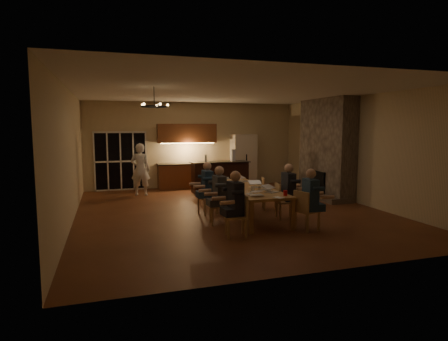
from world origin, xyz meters
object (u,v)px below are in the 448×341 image
chair_right_mid (285,201)px  chair_right_far (270,194)px  chair_left_near (236,216)px  bar_island (220,177)px  redcup_near (285,193)px  redcup_far (235,178)px  standing_person (140,169)px  can_cola (226,178)px  bar_bottle (206,158)px  bar_blender (233,155)px  laptop_b (272,188)px  person_left_far (207,188)px  chair_right_near (307,210)px  can_right (259,183)px  chandelier (154,107)px  refrigerator (243,160)px  laptop_f (243,178)px  person_left_near (235,204)px  dining_table (247,202)px  person_right_near (310,200)px  can_silver (259,189)px  person_left_mid (219,195)px  redcup_mid (226,183)px  person_right_mid (288,191)px  plate_near (266,190)px  plate_left (247,194)px  laptop_d (256,183)px  chair_left_mid (219,205)px  mug_back (225,182)px  plate_far (253,182)px  laptop_a (256,191)px  mug_mid (242,182)px  laptop_e (224,178)px  mug_front (252,188)px  chair_left_far (208,197)px

chair_right_mid → chair_right_far: (0.08, 1.09, 0.00)m
chair_left_near → bar_island: bearing=177.2°
redcup_near → redcup_far: 2.79m
standing_person → bar_island: bearing=-166.1°
can_cola → bar_bottle: bar_bottle is taller
chair_left_near → bar_blender: size_ratio=2.15×
standing_person → laptop_b: size_ratio=5.48×
bar_island → person_left_far: bearing=-112.9°
chair_left_near → bar_bottle: (0.76, 5.39, 0.76)m
chair_right_near → redcup_far: size_ratio=7.42×
laptop_b → can_right: size_ratio=2.67×
chair_right_far → chandelier: chandelier is taller
refrigerator → bar_blender: (-0.80, -1.09, 0.29)m
laptop_f → person_left_near: bearing=-146.2°
dining_table → bar_island: (0.39, 3.71, 0.17)m
person_right_near → can_silver: person_right_near is taller
refrigerator → person_left_mid: refrigerator is taller
person_left_far → redcup_near: size_ratio=11.50×
redcup_mid → laptop_b: bearing=-60.4°
person_right_mid → laptop_b: bearing=121.5°
plate_near → plate_left: bearing=-148.0°
laptop_b → laptop_d: size_ratio=1.00×
dining_table → chair_right_mid: size_ratio=3.58×
bar_island → dining_table: bearing=-96.6°
chair_left_mid → person_right_near: bearing=65.9°
mug_back → plate_far: size_ratio=0.40×
person_right_near → person_right_mid: bearing=2.2°
laptop_a → person_right_mid: bearing=-151.2°
plate_near → plate_left: size_ratio=1.02×
person_right_mid → bar_blender: bearing=2.6°
refrigerator → bar_bottle: 2.07m
refrigerator → chair_left_near: size_ratio=2.25×
mug_mid → can_right: 0.47m
mug_mid → redcup_far: bearing=83.0°
laptop_e → plate_left: (-0.11, -2.11, -0.10)m
dining_table → mug_front: bearing=-94.6°
person_right_near → can_cola: person_right_near is taller
chair_right_far → chair_right_near: bearing=-167.2°
plate_far → laptop_b: bearing=-95.3°
laptop_a → mug_front: 0.70m
can_cola → bar_bottle: bearing=89.7°
dining_table → chair_right_near: 1.79m
chair_right_far → bar_blender: bar_blender is taller
laptop_b → can_cola: (-0.42, 2.29, -0.05)m
chair_right_mid → chair_right_far: 1.09m
person_left_near → person_right_near: bearing=82.4°
chair_left_far → can_right: size_ratio=7.42×
chair_right_near → plate_far: bearing=-8.3°
plate_near → bar_bottle: bearing=95.4°
plate_near → bar_blender: size_ratio=0.62×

